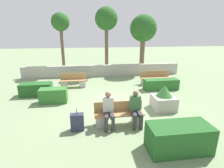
{
  "coord_description": "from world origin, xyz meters",
  "views": [
    {
      "loc": [
        -1.15,
        -7.71,
        3.44
      ],
      "look_at": [
        -0.02,
        0.5,
        0.9
      ],
      "focal_mm": 28.0,
      "sensor_mm": 36.0,
      "label": 1
    }
  ],
  "objects_px": {
    "bench_right_side": "(156,79)",
    "person_seated_man": "(136,107)",
    "bench_front": "(119,116)",
    "tree_center_left": "(106,20)",
    "bench_left_side": "(73,82)",
    "person_seated_woman": "(109,108)",
    "tree_center_right": "(143,29)",
    "planter_corner_left": "(164,99)",
    "suitcase": "(77,122)",
    "tree_leftmost": "(61,24)"
  },
  "relations": [
    {
      "from": "bench_front",
      "to": "person_seated_man",
      "type": "bearing_deg",
      "value": -13.22
    },
    {
      "from": "suitcase",
      "to": "tree_center_right",
      "type": "bearing_deg",
      "value": 59.8
    },
    {
      "from": "tree_center_right",
      "to": "bench_left_side",
      "type": "bearing_deg",
      "value": -148.3
    },
    {
      "from": "person_seated_woman",
      "to": "suitcase",
      "type": "height_order",
      "value": "person_seated_woman"
    },
    {
      "from": "bench_front",
      "to": "person_seated_man",
      "type": "height_order",
      "value": "person_seated_man"
    },
    {
      "from": "suitcase",
      "to": "tree_leftmost",
      "type": "relative_size",
      "value": 0.17
    },
    {
      "from": "bench_front",
      "to": "bench_right_side",
      "type": "relative_size",
      "value": 0.92
    },
    {
      "from": "tree_center_left",
      "to": "tree_center_right",
      "type": "bearing_deg",
      "value": 6.89
    },
    {
      "from": "person_seated_man",
      "to": "tree_center_right",
      "type": "distance_m",
      "value": 9.34
    },
    {
      "from": "tree_leftmost",
      "to": "tree_center_left",
      "type": "xyz_separation_m",
      "value": [
        3.45,
        -0.65,
        0.27
      ]
    },
    {
      "from": "person_seated_woman",
      "to": "bench_right_side",
      "type": "bearing_deg",
      "value": 53.11
    },
    {
      "from": "bench_right_side",
      "to": "tree_leftmost",
      "type": "relative_size",
      "value": 0.43
    },
    {
      "from": "bench_front",
      "to": "person_seated_woman",
      "type": "height_order",
      "value": "person_seated_woman"
    },
    {
      "from": "suitcase",
      "to": "tree_center_right",
      "type": "distance_m",
      "value": 10.37
    },
    {
      "from": "tree_leftmost",
      "to": "tree_center_left",
      "type": "height_order",
      "value": "tree_center_left"
    },
    {
      "from": "planter_corner_left",
      "to": "person_seated_woman",
      "type": "bearing_deg",
      "value": -155.48
    },
    {
      "from": "bench_left_side",
      "to": "tree_center_left",
      "type": "relative_size",
      "value": 0.31
    },
    {
      "from": "planter_corner_left",
      "to": "bench_front",
      "type": "bearing_deg",
      "value": -154.41
    },
    {
      "from": "suitcase",
      "to": "person_seated_man",
      "type": "bearing_deg",
      "value": 1.71
    },
    {
      "from": "tree_center_left",
      "to": "tree_center_right",
      "type": "distance_m",
      "value": 3.11
    },
    {
      "from": "bench_right_side",
      "to": "person_seated_man",
      "type": "xyz_separation_m",
      "value": [
        -2.73,
        -5.0,
        0.39
      ]
    },
    {
      "from": "bench_left_side",
      "to": "planter_corner_left",
      "type": "bearing_deg",
      "value": -47.01
    },
    {
      "from": "bench_right_side",
      "to": "tree_center_right",
      "type": "bearing_deg",
      "value": 87.42
    },
    {
      "from": "bench_left_side",
      "to": "tree_leftmost",
      "type": "xyz_separation_m",
      "value": [
        -1.0,
        3.67,
        3.58
      ]
    },
    {
      "from": "bench_front",
      "to": "tree_center_left",
      "type": "bearing_deg",
      "value": 87.15
    },
    {
      "from": "bench_front",
      "to": "bench_right_side",
      "type": "bearing_deg",
      "value": 55.52
    },
    {
      "from": "bench_front",
      "to": "bench_left_side",
      "type": "height_order",
      "value": "same"
    },
    {
      "from": "bench_right_side",
      "to": "tree_center_left",
      "type": "xyz_separation_m",
      "value": [
        -2.94,
        3.09,
        3.82
      ]
    },
    {
      "from": "bench_left_side",
      "to": "suitcase",
      "type": "distance_m",
      "value": 5.17
    },
    {
      "from": "tree_center_right",
      "to": "person_seated_man",
      "type": "bearing_deg",
      "value": -108.39
    },
    {
      "from": "bench_right_side",
      "to": "person_seated_man",
      "type": "distance_m",
      "value": 5.71
    },
    {
      "from": "bench_left_side",
      "to": "person_seated_woman",
      "type": "xyz_separation_m",
      "value": [
        1.64,
        -5.07,
        0.43
      ]
    },
    {
      "from": "person_seated_man",
      "to": "person_seated_woman",
      "type": "distance_m",
      "value": 1.02
    },
    {
      "from": "bench_front",
      "to": "tree_center_left",
      "type": "xyz_separation_m",
      "value": [
        0.4,
        7.95,
        3.83
      ]
    },
    {
      "from": "bench_front",
      "to": "tree_leftmost",
      "type": "height_order",
      "value": "tree_leftmost"
    },
    {
      "from": "bench_left_side",
      "to": "tree_leftmost",
      "type": "bearing_deg",
      "value": 100.21
    },
    {
      "from": "bench_right_side",
      "to": "person_seated_woman",
      "type": "distance_m",
      "value": 6.26
    },
    {
      "from": "bench_left_side",
      "to": "suitcase",
      "type": "xyz_separation_m",
      "value": [
        0.51,
        -5.14,
        -0.01
      ]
    },
    {
      "from": "bench_left_side",
      "to": "person_seated_woman",
      "type": "height_order",
      "value": "person_seated_woman"
    },
    {
      "from": "tree_leftmost",
      "to": "person_seated_man",
      "type": "bearing_deg",
      "value": -67.3
    },
    {
      "from": "person_seated_woman",
      "to": "tree_center_left",
      "type": "xyz_separation_m",
      "value": [
        0.81,
        8.09,
        3.41
      ]
    },
    {
      "from": "planter_corner_left",
      "to": "suitcase",
      "type": "height_order",
      "value": "planter_corner_left"
    },
    {
      "from": "bench_right_side",
      "to": "tree_center_right",
      "type": "xyz_separation_m",
      "value": [
        0.08,
        3.45,
        3.18
      ]
    },
    {
      "from": "bench_right_side",
      "to": "tree_center_left",
      "type": "distance_m",
      "value": 5.73
    },
    {
      "from": "tree_center_right",
      "to": "suitcase",
      "type": "bearing_deg",
      "value": -120.2
    },
    {
      "from": "person_seated_man",
      "to": "tree_center_left",
      "type": "distance_m",
      "value": 8.79
    },
    {
      "from": "person_seated_man",
      "to": "tree_center_right",
      "type": "xyz_separation_m",
      "value": [
        2.81,
        8.46,
        2.79
      ]
    },
    {
      "from": "tree_center_left",
      "to": "tree_center_right",
      "type": "relative_size",
      "value": 1.1
    },
    {
      "from": "planter_corner_left",
      "to": "tree_center_right",
      "type": "height_order",
      "value": "tree_center_right"
    },
    {
      "from": "person_seated_woman",
      "to": "tree_center_right",
      "type": "xyz_separation_m",
      "value": [
        3.83,
        8.45,
        2.77
      ]
    }
  ]
}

